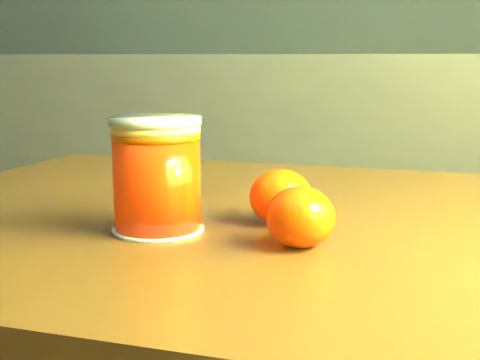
% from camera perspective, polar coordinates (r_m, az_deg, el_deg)
% --- Properties ---
extents(kitchen_counter, '(3.15, 0.60, 0.90)m').
position_cam_1_polar(kitchen_counter, '(2.29, -7.63, -0.80)').
color(kitchen_counter, '#54545A').
rests_on(kitchen_counter, ground).
extents(table, '(1.02, 0.76, 0.73)m').
position_cam_1_polar(table, '(0.73, 5.28, -10.31)').
color(table, brown).
rests_on(table, ground).
extents(juice_glass, '(0.09, 0.09, 0.11)m').
position_cam_1_polar(juice_glass, '(0.64, -7.11, 0.39)').
color(juice_glass, red).
rests_on(juice_glass, table).
extents(orange_front, '(0.08, 0.08, 0.05)m').
position_cam_1_polar(orange_front, '(0.59, 5.18, -3.16)').
color(orange_front, '#FF4505').
rests_on(orange_front, table).
extents(orange_back, '(0.08, 0.08, 0.06)m').
position_cam_1_polar(orange_back, '(0.67, 3.50, -1.42)').
color(orange_back, '#FF4505').
rests_on(orange_back, table).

